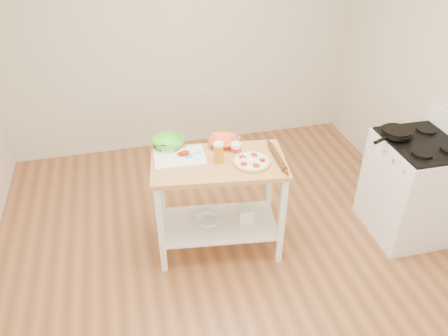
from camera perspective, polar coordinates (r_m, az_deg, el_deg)
name	(u,v)px	position (r m, az deg, el deg)	size (l,w,h in m)	color
room_shell	(233,131)	(2.94, 1.23, 4.85)	(4.04, 4.54, 2.74)	#935C36
prep_island	(219,187)	(3.59, -0.69, -2.54)	(1.13, 0.72, 0.90)	tan
gas_stove	(411,187)	(4.22, 23.25, -2.32)	(0.62, 0.72, 1.11)	white
skillet	(396,132)	(3.96, 21.53, 4.34)	(0.41, 0.27, 0.03)	black
pizza	(252,162)	(3.42, 3.63, 0.84)	(0.30, 0.30, 0.05)	#E7BB62
cutting_board	(179,156)	(3.51, -5.89, 1.55)	(0.41, 0.32, 0.04)	white
spatula	(193,155)	(3.50, -4.10, 1.75)	(0.15, 0.07, 0.01)	#46BFB3
knife	(165,146)	(3.64, -7.65, 2.84)	(0.27, 0.09, 0.01)	silver
orange_bowl	(223,142)	(3.64, -0.12, 3.44)	(0.24, 0.24, 0.06)	#ED4E26
green_bowl	(169,143)	(3.64, -7.25, 3.28)	(0.26, 0.26, 0.08)	#52CC2B
beer_pint	(219,152)	(3.40, -0.71, 2.08)	(0.08, 0.08, 0.16)	#C77916
yogurt_tub	(236,149)	(3.51, 1.56, 2.52)	(0.08, 0.08, 0.18)	white
rolling_pin	(277,157)	(3.48, 6.95, 1.47)	(0.04, 0.04, 0.38)	#512D12
shelf_glass_bowl	(208,220)	(3.80, -2.14, -6.81)	(0.23, 0.23, 0.07)	silver
shelf_bin	(246,214)	(3.83, 2.91, -5.99)	(0.12, 0.12, 0.12)	white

